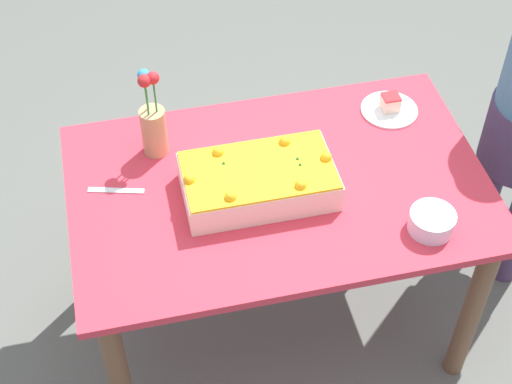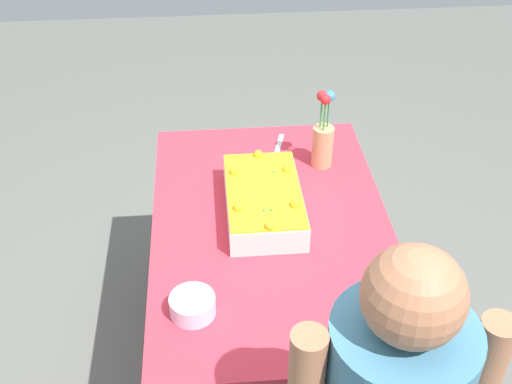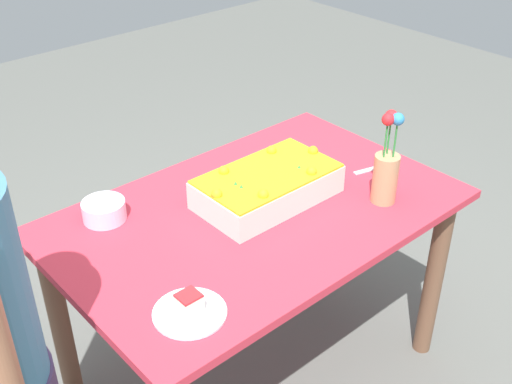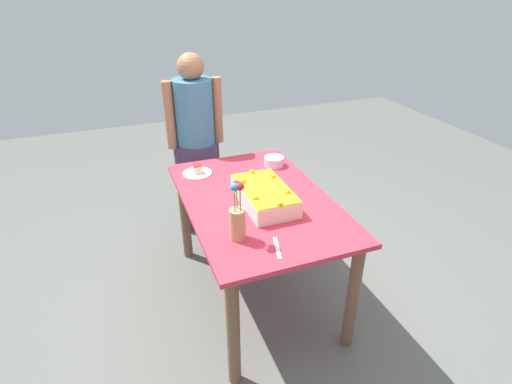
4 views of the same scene
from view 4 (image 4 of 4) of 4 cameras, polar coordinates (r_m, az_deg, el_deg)
The scene contains 8 objects.
ground_plane at distance 2.91m, azimuth 0.09°, elevation -14.19°, with size 8.00×8.00×0.00m, color #5D5F59.
dining_table at distance 2.52m, azimuth 0.10°, elevation -3.42°, with size 1.35×0.86×0.77m.
sheet_cake at distance 2.38m, azimuth 1.24°, elevation -0.45°, with size 0.48×0.27×0.13m.
serving_plate_with_slice at distance 2.78m, azimuth -8.39°, elevation 2.92°, with size 0.20×0.20×0.07m.
cake_knife at distance 2.03m, azimuth 3.05°, elevation -7.96°, with size 0.18×0.02×0.00m, color silver.
flower_vase at distance 2.03m, azimuth -2.65°, elevation -3.82°, with size 0.08×0.08×0.33m.
fruit_bowl at distance 2.87m, azimuth 2.57°, elevation 4.41°, with size 0.14×0.14×0.06m, color silver.
person_standing at distance 3.23m, azimuth -8.62°, elevation 7.93°, with size 0.31×0.45×1.49m.
Camera 4 is at (-2.00, 0.76, 1.98)m, focal length 28.00 mm.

